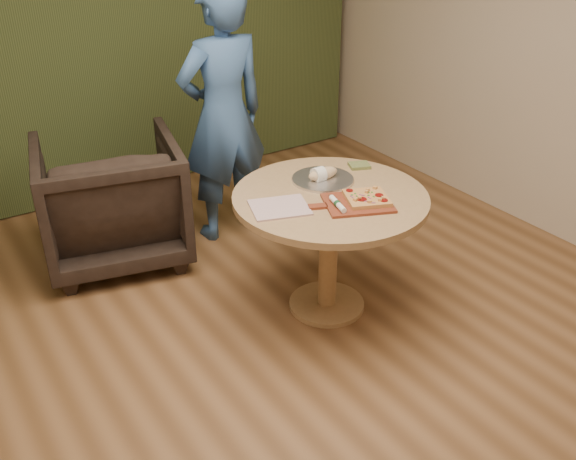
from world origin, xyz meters
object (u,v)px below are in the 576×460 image
Objects in this scene: flatbread_pizza at (367,198)px; person_standing at (223,116)px; armchair at (111,195)px; pizza_paddle at (356,203)px; bread_roll at (322,174)px; cutlery_roll at (338,204)px; serving_tray at (323,179)px; pedestal_table at (330,217)px.

person_standing is at bearing 95.86° from flatbread_pizza.
pizza_paddle is at bearing 134.37° from armchair.
armchair reaches higher than bread_roll.
armchair is (-0.76, 1.43, -0.32)m from cutlery_roll.
pedestal_table is at bearing -113.40° from serving_tray.
flatbread_pizza is at bearing 5.93° from cutlery_roll.
pizza_paddle is at bearing 92.27° from person_standing.
person_standing is (0.04, 1.32, 0.10)m from cutlery_roll.
bread_roll is at bearing 142.62° from armchair.
pedestal_table is 5.63× the size of bread_roll.
armchair is (-0.91, 1.10, -0.30)m from serving_tray.
cutlery_roll reaches higher than serving_tray.
cutlery_roll reaches higher than pedestal_table.
cutlery_roll is at bearing -112.88° from bread_roll.
serving_tray is 0.20× the size of person_standing.
pedestal_table is 0.24m from serving_tray.
cutlery_roll is 0.55× the size of serving_tray.
armchair is (-0.90, 1.10, -0.33)m from bread_roll.
serving_tray is 1.45m from armchair.
flatbread_pizza is at bearing -85.55° from serving_tray.
pedestal_table is 2.30× the size of pizza_paddle.
cutlery_roll is 0.37m from serving_tray.
bread_roll is at bearing 95.84° from flatbread_pizza.
person_standing is (-0.10, 0.98, 0.09)m from bread_roll.
pizza_paddle is at bearing -77.23° from pedestal_table.
person_standing is at bearing 102.76° from cutlery_roll.
pedestal_table is 0.62× the size of person_standing.
person_standing reaches higher than pizza_paddle.
armchair reaches higher than flatbread_pizza.
serving_tray is (0.15, 0.33, -0.02)m from cutlery_roll.
cutlery_roll is (-0.18, 0.03, 0.00)m from flatbread_pizza.
person_standing reaches higher than bread_roll.
armchair is at bearing 122.66° from flatbread_pizza.
armchair is (-0.94, 1.46, -0.32)m from flatbread_pizza.
pizza_paddle is 1.71m from armchair.
armchair is at bearing 144.16° from pizza_paddle.
pedestal_table is 3.06× the size of serving_tray.
flatbread_pizza is at bearing 94.97° from person_standing.
bread_roll is (0.14, 0.33, 0.01)m from cutlery_roll.
cutlery_roll is at bearing 87.36° from person_standing.
person_standing is at bearing -174.77° from armchair.
armchair reaches higher than pizza_paddle.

